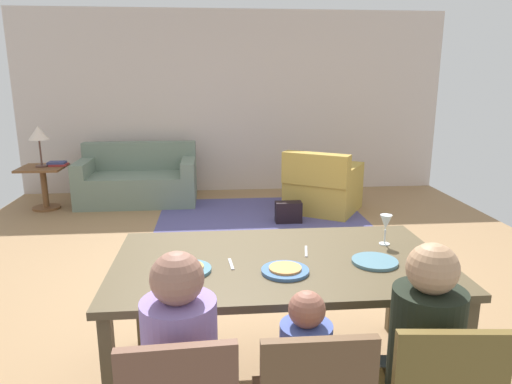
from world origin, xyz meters
TOP-DOWN VIEW (x-y plane):
  - ground_plane at (0.00, 0.45)m, footprint 6.41×6.10m
  - back_wall at (0.00, 3.55)m, footprint 6.41×0.10m
  - dining_table at (0.04, -1.28)m, footprint 1.84×1.05m
  - plate_near_man at (-0.46, -1.40)m, footprint 0.25×0.25m
  - pizza_near_man at (-0.46, -1.40)m, footprint 0.17×0.17m
  - plate_near_child at (0.04, -1.46)m, footprint 0.25×0.25m
  - pizza_near_child at (0.04, -1.46)m, footprint 0.17×0.17m
  - plate_near_woman at (0.55, -1.38)m, footprint 0.25×0.25m
  - wine_glass at (0.71, -1.10)m, footprint 0.07×0.07m
  - fork at (-0.23, -1.33)m, footprint 0.03×0.15m
  - knife at (0.21, -1.18)m, footprint 0.04×0.17m
  - person_man at (-0.46, -2.00)m, footprint 0.30×0.41m
  - person_woman at (0.55, -2.00)m, footprint 0.30×0.41m
  - area_rug at (0.27, 2.04)m, footprint 2.60×1.80m
  - couch at (-1.39, 2.90)m, footprint 1.61×0.86m
  - armchair at (1.10, 2.19)m, footprint 1.18×1.18m
  - side_table at (-2.59, 2.64)m, footprint 0.56×0.56m
  - table_lamp at (-2.59, 2.64)m, footprint 0.26×0.26m
  - book_lower at (-2.39, 2.69)m, footprint 0.22×0.16m
  - book_upper at (-2.41, 2.69)m, footprint 0.22×0.16m
  - handbag at (0.58, 1.74)m, footprint 0.32×0.16m

SIDE VIEW (x-z plane):
  - ground_plane at x=0.00m, z-range -0.02..0.00m
  - area_rug at x=0.27m, z-range 0.00..0.01m
  - handbag at x=0.58m, z-range 0.00..0.26m
  - couch at x=-1.39m, z-range -0.11..0.71m
  - armchair at x=1.10m, z-range -0.09..0.73m
  - side_table at x=-2.59m, z-range 0.09..0.67m
  - person_man at x=-0.46m, z-range -0.04..1.07m
  - person_woman at x=0.55m, z-range -0.04..1.07m
  - book_lower at x=-2.39m, z-range 0.58..0.61m
  - book_upper at x=-2.41m, z-range 0.61..0.64m
  - dining_table at x=0.04m, z-range 0.32..1.08m
  - fork at x=-0.23m, z-range 0.76..0.77m
  - knife at x=0.21m, z-range 0.76..0.77m
  - plate_near_man at x=-0.46m, z-range 0.76..0.78m
  - plate_near_child at x=0.04m, z-range 0.76..0.78m
  - plate_near_woman at x=0.55m, z-range 0.76..0.78m
  - pizza_near_man at x=-0.46m, z-range 0.78..0.79m
  - pizza_near_child at x=0.04m, z-range 0.78..0.79m
  - wine_glass at x=0.71m, z-range 0.80..0.99m
  - table_lamp at x=-2.59m, z-range 0.74..1.28m
  - back_wall at x=0.00m, z-range 0.00..2.70m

